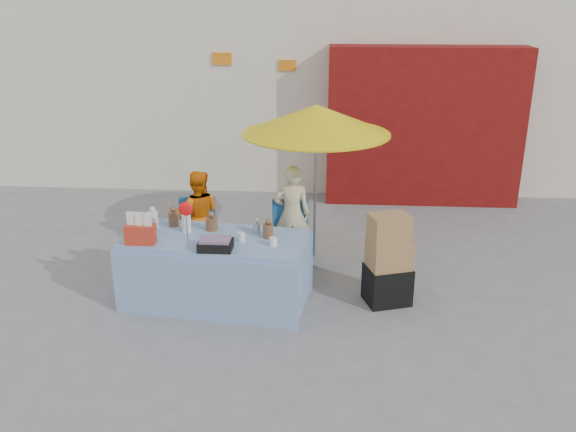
# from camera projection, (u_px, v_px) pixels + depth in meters

# --- Properties ---
(ground) EXTENTS (80.00, 80.00, 0.00)m
(ground) POSITION_uv_depth(u_px,v_px,m) (268.00, 318.00, 6.80)
(ground) COLOR slate
(ground) RESTS_ON ground
(backdrop) EXTENTS (14.00, 8.00, 7.80)m
(backdrop) POSITION_uv_depth(u_px,v_px,m) (327.00, 7.00, 12.71)
(backdrop) COLOR silver
(backdrop) RESTS_ON ground
(market_table) EXTENTS (2.21, 1.23, 1.27)m
(market_table) POSITION_uv_depth(u_px,v_px,m) (216.00, 269.00, 7.04)
(market_table) COLOR #82A8D1
(market_table) RESTS_ON ground
(chair_left) EXTENTS (0.53, 0.52, 0.85)m
(chair_left) POSITION_uv_depth(u_px,v_px,m) (198.00, 244.00, 8.12)
(chair_left) COLOR #1F548F
(chair_left) RESTS_ON ground
(chair_right) EXTENTS (0.53, 0.52, 0.85)m
(chair_right) POSITION_uv_depth(u_px,v_px,m) (291.00, 247.00, 8.04)
(chair_right) COLOR #1F548F
(chair_right) RESTS_ON ground
(vendor_orange) EXTENTS (0.65, 0.53, 1.23)m
(vendor_orange) POSITION_uv_depth(u_px,v_px,m) (198.00, 215.00, 8.12)
(vendor_orange) COLOR orange
(vendor_orange) RESTS_ON ground
(vendor_beige) EXTENTS (0.52, 0.37, 1.33)m
(vendor_beige) POSITION_uv_depth(u_px,v_px,m) (292.00, 214.00, 8.02)
(vendor_beige) COLOR beige
(vendor_beige) RESTS_ON ground
(umbrella) EXTENTS (1.90, 1.90, 2.09)m
(umbrella) POSITION_uv_depth(u_px,v_px,m) (316.00, 120.00, 7.72)
(umbrella) COLOR gray
(umbrella) RESTS_ON ground
(box_stack) EXTENTS (0.59, 0.53, 1.09)m
(box_stack) POSITION_uv_depth(u_px,v_px,m) (388.00, 263.00, 6.99)
(box_stack) COLOR black
(box_stack) RESTS_ON ground
(tarp_bundle) EXTENTS (0.71, 0.57, 0.31)m
(tarp_bundle) POSITION_uv_depth(u_px,v_px,m) (193.00, 292.00, 7.06)
(tarp_bundle) COLOR yellow
(tarp_bundle) RESTS_ON ground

